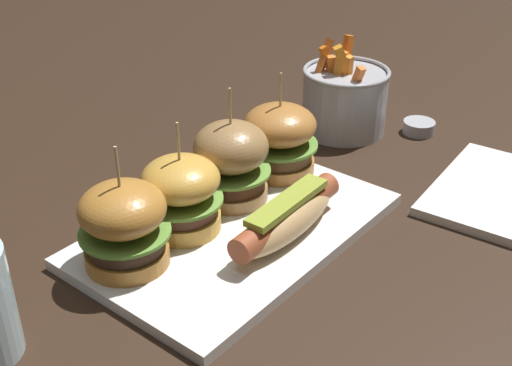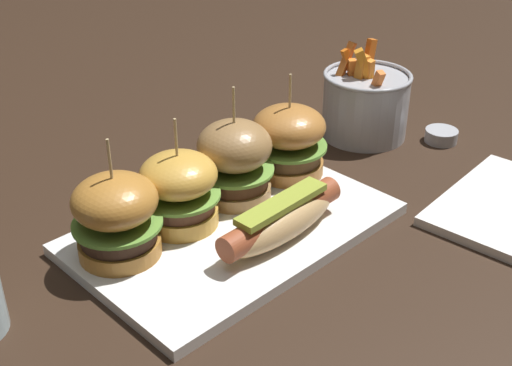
# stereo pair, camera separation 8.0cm
# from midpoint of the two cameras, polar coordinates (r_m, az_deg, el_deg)

# --- Properties ---
(ground_plane) EXTENTS (3.00, 3.00, 0.00)m
(ground_plane) POSITION_cam_midpoint_polar(r_m,az_deg,el_deg) (0.80, -4.51, -4.44)
(ground_plane) COLOR black
(platter_main) EXTENTS (0.37, 0.24, 0.01)m
(platter_main) POSITION_cam_midpoint_polar(r_m,az_deg,el_deg) (0.80, -4.53, -4.03)
(platter_main) COLOR white
(platter_main) RESTS_ON ground
(hot_dog) EXTENTS (0.18, 0.05, 0.05)m
(hot_dog) POSITION_cam_midpoint_polar(r_m,az_deg,el_deg) (0.76, -0.36, -3.05)
(hot_dog) COLOR tan
(hot_dog) RESTS_ON platter_main
(slider_far_left) EXTENTS (0.10, 0.10, 0.14)m
(slider_far_left) POSITION_cam_midpoint_polar(r_m,az_deg,el_deg) (0.73, -14.21, -3.53)
(slider_far_left) COLOR #B1732E
(slider_far_left) RESTS_ON platter_main
(slider_center_left) EXTENTS (0.10, 0.10, 0.13)m
(slider_center_left) POSITION_cam_midpoint_polar(r_m,az_deg,el_deg) (0.77, -9.27, -1.01)
(slider_center_left) COLOR gold
(slider_center_left) RESTS_ON platter_main
(slider_center_right) EXTENTS (0.10, 0.10, 0.15)m
(slider_center_right) POSITION_cam_midpoint_polar(r_m,az_deg,el_deg) (0.82, -4.88, 1.82)
(slider_center_right) COLOR olive
(slider_center_right) RESTS_ON platter_main
(slider_far_right) EXTENTS (0.10, 0.10, 0.14)m
(slider_far_right) POSITION_cam_midpoint_polar(r_m,az_deg,el_deg) (0.89, -0.56, 3.73)
(slider_far_right) COLOR #AE7033
(slider_far_right) RESTS_ON platter_main
(fries_bucket) EXTENTS (0.13, 0.13, 0.15)m
(fries_bucket) POSITION_cam_midpoint_polar(r_m,az_deg,el_deg) (1.04, 5.30, 7.05)
(fries_bucket) COLOR #A8AAB2
(fries_bucket) RESTS_ON ground
(sauce_ramekin) EXTENTS (0.05, 0.05, 0.02)m
(sauce_ramekin) POSITION_cam_midpoint_polar(r_m,az_deg,el_deg) (1.06, 11.54, 4.63)
(sauce_ramekin) COLOR #A8AAB2
(sauce_ramekin) RESTS_ON ground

